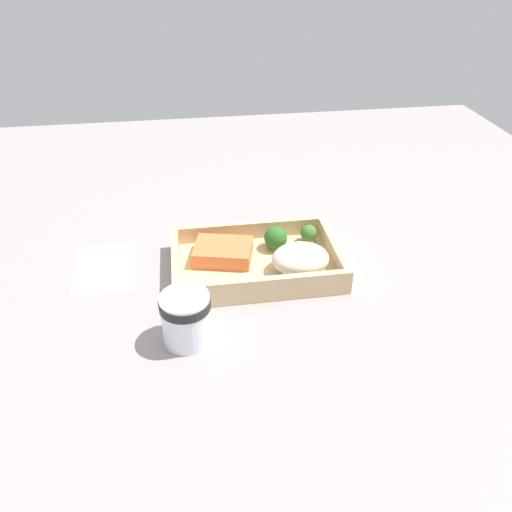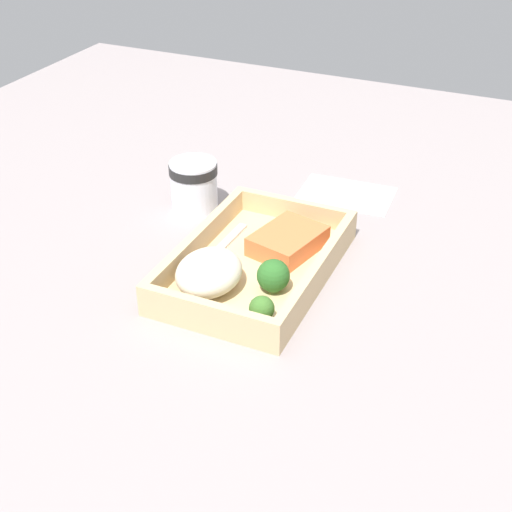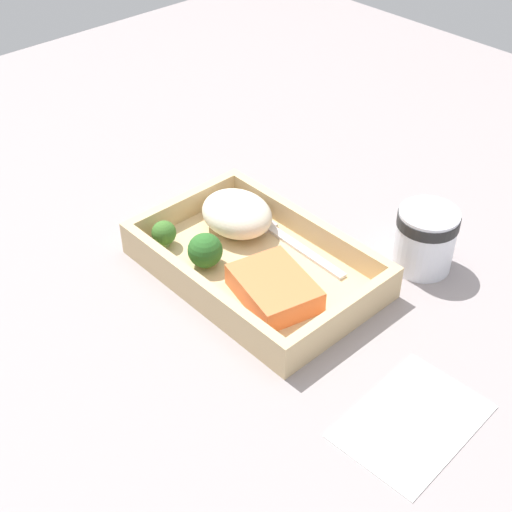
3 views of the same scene
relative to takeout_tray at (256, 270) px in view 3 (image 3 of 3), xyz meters
The scene contains 10 objects.
ground_plane 1.60cm from the takeout_tray, ahead, with size 160.00×160.00×2.00cm, color gray.
takeout_tray is the anchor object (origin of this frame).
tray_rim 2.16cm from the takeout_tray, ahead, with size 28.33×18.41×3.12cm.
salmon_fillet 6.19cm from the takeout_tray, 157.18° to the left, with size 9.71×7.30×2.71cm, color orange.
mashed_potatoes 8.25cm from the takeout_tray, 24.79° to the right, with size 9.59×7.93×4.73cm, color beige.
broccoli_floret_1 6.50cm from the takeout_tray, 45.23° to the left, with size 4.12×4.12×4.25cm.
broccoli_floret_2 12.05cm from the takeout_tray, 27.35° to the left, with size 3.01×3.01×3.38cm.
fork 6.17cm from the takeout_tray, 85.61° to the right, with size 15.85×2.31×0.44cm.
paper_cup 20.23cm from the takeout_tray, 128.01° to the right, with size 7.21×7.21×7.76cm.
receipt_slip 26.37cm from the takeout_tray, behind, with size 9.95×14.46×0.24cm, color white.
Camera 3 is at (-47.54, 43.95, 54.38)cm, focal length 50.00 mm.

